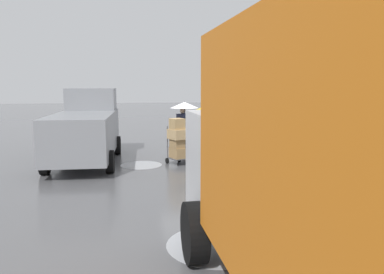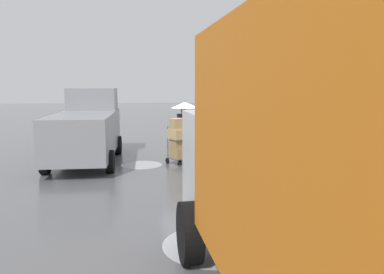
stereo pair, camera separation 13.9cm
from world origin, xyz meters
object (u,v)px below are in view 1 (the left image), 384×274
object	(u,v)px
hand_dolly_boxes	(177,139)
pedestrian_pink_side	(205,124)
pedestrian_black_side	(184,116)
pedestrian_white_side	(214,117)
cargo_van_parked_right	(86,129)
bare_tree_far	(312,137)
shopping_cart_vendor	(204,148)
street_lamp	(358,98)

from	to	relation	value
hand_dolly_boxes	pedestrian_pink_side	xyz separation A→B (m)	(-0.66, 1.71, 0.71)
pedestrian_black_side	pedestrian_white_side	bearing A→B (deg)	152.69
pedestrian_white_side	cargo_van_parked_right	bearing A→B (deg)	-5.08
pedestrian_black_side	bare_tree_far	distance (m)	9.75
pedestrian_black_side	pedestrian_pink_side	bearing A→B (deg)	96.08
shopping_cart_vendor	street_lamp	world-z (taller)	street_lamp
pedestrian_black_side	street_lamp	bearing A→B (deg)	134.52
cargo_van_parked_right	hand_dolly_boxes	size ratio (longest dim) A/B	3.37
pedestrian_white_side	street_lamp	distance (m)	4.99
bare_tree_far	pedestrian_black_side	bearing A→B (deg)	-88.43
pedestrian_pink_side	pedestrian_black_side	distance (m)	2.81
cargo_van_parked_right	hand_dolly_boxes	xyz separation A→B (m)	(-3.15, 0.95, -0.30)
cargo_van_parked_right	street_lamp	world-z (taller)	street_lamp
shopping_cart_vendor	street_lamp	xyz separation A→B (m)	(-3.65, 3.22, 1.80)
cargo_van_parked_right	pedestrian_black_side	distance (m)	3.54
cargo_van_parked_right	street_lamp	xyz separation A→B (m)	(-7.75, 4.17, 1.19)
cargo_van_parked_right	pedestrian_white_side	xyz separation A→B (m)	(-4.57, 0.41, 0.41)
cargo_van_parked_right	hand_dolly_boxes	world-z (taller)	cargo_van_parked_right
cargo_van_parked_right	shopping_cart_vendor	size ratio (longest dim) A/B	5.29
shopping_cart_vendor	pedestrian_white_side	xyz separation A→B (m)	(-0.47, -0.55, 1.02)
pedestrian_black_side	pedestrian_white_side	world-z (taller)	same
cargo_van_parked_right	hand_dolly_boxes	distance (m)	3.30
pedestrian_white_side	bare_tree_far	bearing A→B (deg)	85.12
hand_dolly_boxes	pedestrian_pink_side	world-z (taller)	pedestrian_pink_side
pedestrian_black_side	pedestrian_white_side	distance (m)	1.19
hand_dolly_boxes	pedestrian_black_side	distance (m)	1.34
shopping_cart_vendor	hand_dolly_boxes	distance (m)	1.00
shopping_cart_vendor	pedestrian_pink_side	size ratio (longest dim) A/B	0.47
cargo_van_parked_right	shopping_cart_vendor	distance (m)	4.25
pedestrian_pink_side	bare_tree_far	bearing A→B (deg)	89.75
pedestrian_black_side	street_lamp	world-z (taller)	street_lamp
pedestrian_white_side	shopping_cart_vendor	bearing A→B (deg)	49.44
hand_dolly_boxes	cargo_van_parked_right	bearing A→B (deg)	-16.76
pedestrian_white_side	street_lamp	size ratio (longest dim) A/B	0.56
cargo_van_parked_right	bare_tree_far	size ratio (longest dim) A/B	1.26
hand_dolly_boxes	pedestrian_white_side	distance (m)	1.67
hand_dolly_boxes	pedestrian_white_side	xyz separation A→B (m)	(-1.42, -0.54, 0.71)
pedestrian_white_side	bare_tree_far	distance (m)	9.24
shopping_cart_vendor	pedestrian_black_side	distance (m)	1.59
pedestrian_black_side	pedestrian_white_side	xyz separation A→B (m)	(-1.05, 0.54, 0.01)
hand_dolly_boxes	pedestrian_white_side	world-z (taller)	pedestrian_white_side
pedestrian_white_side	street_lamp	xyz separation A→B (m)	(-3.19, 3.77, 0.79)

